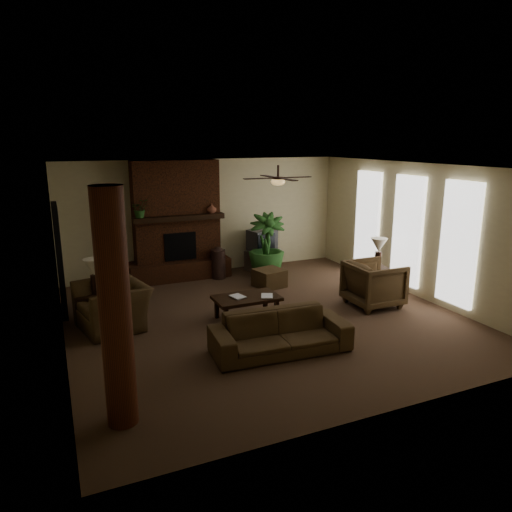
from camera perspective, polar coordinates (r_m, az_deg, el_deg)
name	(u,v)px	position (r m, az deg, el deg)	size (l,w,h in m)	color
room_shell	(265,245)	(8.57, 1.07, 1.35)	(7.00, 7.00, 7.00)	brown
fireplace	(177,231)	(11.35, -9.47, 3.03)	(2.40, 0.70, 2.80)	#522916
windows	(407,231)	(10.62, 17.79, 2.88)	(0.08, 3.65, 2.35)	white
log_column	(115,311)	(5.55, -16.63, -6.35)	(0.36, 0.36, 2.80)	#582816
doorway	(59,260)	(9.65, -22.62, -0.43)	(0.10, 1.00, 2.10)	black
ceiling_fan	(278,180)	(8.84, 2.67, 9.14)	(1.35, 1.35, 0.37)	black
sofa	(280,326)	(7.47, 2.96, -8.46)	(2.17, 0.63, 0.85)	#4C3920
armchair_left	(112,299)	(8.73, -16.98, -4.93)	(1.23, 0.80, 1.07)	#4C3920
armchair_right	(374,282)	(9.73, 14.05, -3.03)	(0.97, 0.91, 0.99)	#4C3920
coffee_table	(247,299)	(8.80, -1.15, -5.26)	(1.20, 0.70, 0.43)	black
ottoman	(269,278)	(10.73, 1.62, -2.66)	(0.60, 0.60, 0.40)	#4C3920
tv_stand	(263,259)	(12.19, 0.80, -0.38)	(0.85, 0.50, 0.50)	#ACACAF
tv	(262,240)	(12.05, 0.74, 1.95)	(0.74, 0.64, 0.52)	#39393B
floor_vase	(218,261)	(11.35, -4.56, -0.56)	(0.34, 0.34, 0.77)	#33211C
floor_plant	(266,259)	(11.46, 1.27, -0.38)	(0.86, 1.54, 0.86)	#2A5823
side_table_left	(94,308)	(9.14, -18.92, -5.96)	(0.50, 0.50, 0.55)	black
lamp_left	(94,270)	(8.91, -18.97, -1.57)	(0.39, 0.39, 0.65)	black
side_table_right	(375,279)	(10.69, 14.15, -2.75)	(0.50, 0.50, 0.55)	black
lamp_right	(379,247)	(10.51, 14.59, 1.03)	(0.37, 0.37, 0.65)	black
mantel_plant	(140,211)	(10.83, -13.80, 5.35)	(0.38, 0.42, 0.33)	#2A5823
mantel_vase	(212,209)	(11.23, -5.36, 5.71)	(0.22, 0.23, 0.22)	brown
book_a	(233,291)	(8.64, -2.82, -4.23)	(0.22, 0.03, 0.29)	#999999
book_b	(261,289)	(8.73, 0.63, -4.01)	(0.21, 0.02, 0.29)	#999999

